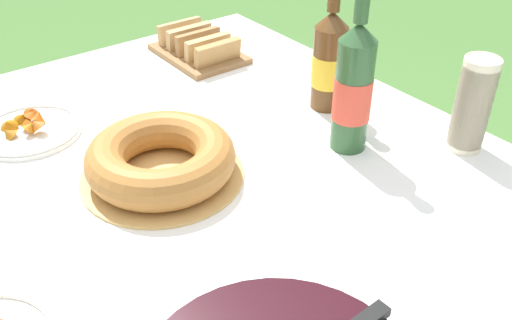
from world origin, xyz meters
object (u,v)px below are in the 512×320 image
(bread_board, at_px, (199,48))
(bundt_cake, at_px, (161,159))
(cup_stack, at_px, (473,105))
(snack_plate_near, at_px, (29,129))
(cider_bottle_green, at_px, (353,88))
(cider_bottle_amber, at_px, (329,61))

(bread_board, bearing_deg, bundt_cake, -39.49)
(bundt_cake, relative_size, cup_stack, 1.57)
(bundt_cake, bearing_deg, bread_board, 140.51)
(snack_plate_near, xyz_separation_m, bread_board, (-0.12, 0.52, 0.01))
(cup_stack, xyz_separation_m, bread_board, (-0.73, -0.19, -0.07))
(cider_bottle_green, height_order, bread_board, cider_bottle_green)
(bundt_cake, xyz_separation_m, cider_bottle_green, (0.14, 0.37, 0.09))
(cup_stack, relative_size, cider_bottle_green, 0.58)
(cider_bottle_amber, height_order, bread_board, cider_bottle_amber)
(bundt_cake, relative_size, snack_plate_near, 1.43)
(cider_bottle_green, distance_m, snack_plate_near, 0.70)
(bundt_cake, distance_m, cider_bottle_amber, 0.46)
(cider_bottle_green, xyz_separation_m, cider_bottle_amber, (-0.16, 0.08, -0.02))
(snack_plate_near, height_order, bread_board, bread_board)
(bundt_cake, relative_size, bread_board, 1.22)
(cider_bottle_amber, bearing_deg, snack_plate_near, -116.46)
(bundt_cake, relative_size, cider_bottle_green, 0.90)
(bread_board, bearing_deg, snack_plate_near, -76.50)
(cider_bottle_green, xyz_separation_m, snack_plate_near, (-0.46, -0.52, -0.12))
(snack_plate_near, bearing_deg, bread_board, 103.50)
(bundt_cake, relative_size, cider_bottle_amber, 1.02)
(cider_bottle_green, relative_size, cider_bottle_amber, 1.13)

